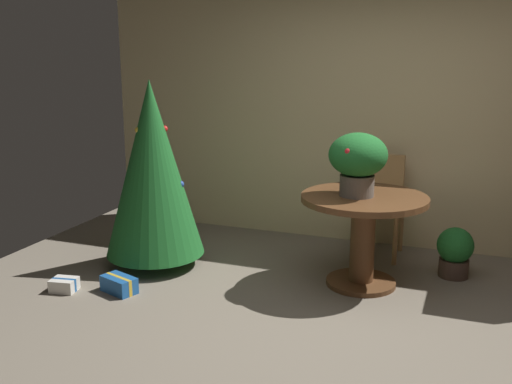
# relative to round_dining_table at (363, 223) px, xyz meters

# --- Properties ---
(ground_plane) EXTENTS (6.60, 6.60, 0.00)m
(ground_plane) POSITION_rel_round_dining_table_xyz_m (0.01, -1.00, -0.53)
(ground_plane) COLOR #756B5B
(back_wall_panel) EXTENTS (6.00, 0.10, 2.60)m
(back_wall_panel) POSITION_rel_round_dining_table_xyz_m (0.01, 1.20, 0.77)
(back_wall_panel) COLOR beige
(back_wall_panel) RESTS_ON ground_plane
(round_dining_table) EXTENTS (1.03, 1.03, 0.77)m
(round_dining_table) POSITION_rel_round_dining_table_xyz_m (0.00, 0.00, 0.00)
(round_dining_table) COLOR brown
(round_dining_table) RESTS_ON ground_plane
(flower_vase) EXTENTS (0.47, 0.47, 0.51)m
(flower_vase) POSITION_rel_round_dining_table_xyz_m (-0.06, -0.03, 0.53)
(flower_vase) COLOR #665B51
(flower_vase) RESTS_ON round_dining_table
(wooden_chair_far) EXTENTS (0.43, 0.46, 0.94)m
(wooden_chair_far) POSITION_rel_round_dining_table_xyz_m (0.00, 0.86, -0.00)
(wooden_chair_far) COLOR #B27F4C
(wooden_chair_far) RESTS_ON ground_plane
(holiday_tree) EXTENTS (0.88, 0.88, 1.67)m
(holiday_tree) POSITION_rel_round_dining_table_xyz_m (-1.84, -0.19, 0.36)
(holiday_tree) COLOR brown
(holiday_tree) RESTS_ON ground_plane
(gift_box_cream) EXTENTS (0.22, 0.20, 0.11)m
(gift_box_cream) POSITION_rel_round_dining_table_xyz_m (-2.23, -0.99, -0.48)
(gift_box_cream) COLOR silver
(gift_box_cream) RESTS_ON ground_plane
(gift_box_blue) EXTENTS (0.33, 0.25, 0.13)m
(gift_box_blue) POSITION_rel_round_dining_table_xyz_m (-1.80, -0.85, -0.47)
(gift_box_blue) COLOR #1E569E
(gift_box_blue) RESTS_ON ground_plane
(potted_plant) EXTENTS (0.31, 0.31, 0.44)m
(potted_plant) POSITION_rel_round_dining_table_xyz_m (0.71, 0.46, -0.30)
(potted_plant) COLOR #4C382D
(potted_plant) RESTS_ON ground_plane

